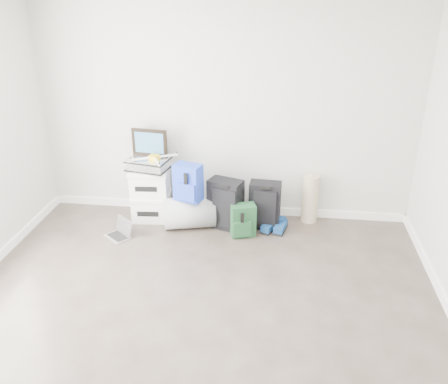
# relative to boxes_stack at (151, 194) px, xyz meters

# --- Properties ---
(ground) EXTENTS (5.00, 5.00, 0.00)m
(ground) POSITION_rel_boxes_stack_xyz_m (0.88, -2.21, -0.33)
(ground) COLOR #352B26
(ground) RESTS_ON ground
(room_envelope) EXTENTS (4.52, 5.02, 2.71)m
(room_envelope) POSITION_rel_boxes_stack_xyz_m (0.88, -2.19, 1.39)
(room_envelope) COLOR beige
(room_envelope) RESTS_ON ground
(boxes_stack) EXTENTS (0.49, 0.41, 0.66)m
(boxes_stack) POSITION_rel_boxes_stack_xyz_m (0.00, 0.00, 0.00)
(boxes_stack) COLOR white
(boxes_stack) RESTS_ON ground
(briefcase) EXTENTS (0.53, 0.43, 0.14)m
(briefcase) POSITION_rel_boxes_stack_xyz_m (0.00, 0.00, 0.40)
(briefcase) COLOR #B2B2B7
(briefcase) RESTS_ON boxes_stack
(painting) EXTENTS (0.44, 0.09, 0.33)m
(painting) POSITION_rel_boxes_stack_xyz_m (0.00, 0.10, 0.63)
(painting) COLOR black
(painting) RESTS_ON briefcase
(drone) EXTENTS (0.52, 0.52, 0.05)m
(drone) POSITION_rel_boxes_stack_xyz_m (0.08, -0.02, 0.49)
(drone) COLOR gold
(drone) RESTS_ON briefcase
(duffel_bag) EXTENTS (0.68, 0.51, 0.37)m
(duffel_bag) POSITION_rel_boxes_stack_xyz_m (0.51, -0.16, -0.15)
(duffel_bag) COLOR gray
(duffel_bag) RESTS_ON ground
(blue_backpack) EXTENTS (0.35, 0.31, 0.44)m
(blue_backpack) POSITION_rel_boxes_stack_xyz_m (0.51, -0.19, 0.25)
(blue_backpack) COLOR #1B37B4
(blue_backpack) RESTS_ON duffel_bag
(large_suitcase) EXTENTS (0.44, 0.36, 0.61)m
(large_suitcase) POSITION_rel_boxes_stack_xyz_m (0.94, -0.12, -0.03)
(large_suitcase) COLOR black
(large_suitcase) RESTS_ON ground
(green_backpack) EXTENTS (0.32, 0.27, 0.39)m
(green_backpack) POSITION_rel_boxes_stack_xyz_m (1.16, -0.29, -0.15)
(green_backpack) COLOR #12321F
(green_backpack) RESTS_ON ground
(carry_on) EXTENTS (0.38, 0.26, 0.57)m
(carry_on) POSITION_rel_boxes_stack_xyz_m (1.40, -0.05, -0.05)
(carry_on) COLOR black
(carry_on) RESTS_ON ground
(shoes) EXTENTS (0.33, 0.31, 0.10)m
(shoes) POSITION_rel_boxes_stack_xyz_m (1.54, -0.13, -0.28)
(shoes) COLOR black
(shoes) RESTS_ON ground
(rolled_rug) EXTENTS (0.20, 0.20, 0.60)m
(rolled_rug) POSITION_rel_boxes_stack_xyz_m (1.94, 0.17, -0.03)
(rolled_rug) COLOR gray
(rolled_rug) RESTS_ON ground
(laptop) EXTENTS (0.36, 0.35, 0.21)m
(laptop) POSITION_rel_boxes_stack_xyz_m (-0.25, -0.50, -0.28)
(laptop) COLOR #B7B6BB
(laptop) RESTS_ON ground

